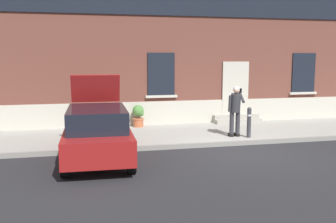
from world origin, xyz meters
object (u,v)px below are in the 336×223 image
Objects in this scene: bollard_near_person at (249,121)px; planter_terracotta at (138,115)px; hatchback_car_red at (97,132)px; planter_cream at (88,119)px; person_on_phone at (235,108)px.

bollard_near_person is 1.22× the size of planter_terracotta.
hatchback_car_red is 5.29m from bollard_near_person.
planter_cream is (-5.28, 2.52, -0.11)m from bollard_near_person.
bollard_near_person reaches higher than planter_cream.
person_on_phone is at bearing 148.86° from bollard_near_person.
planter_terracotta is (-2.94, 2.65, -0.55)m from person_on_phone.
planter_terracotta is at bearing 10.71° from planter_cream.
hatchback_car_red is at bearing -87.76° from planter_cream.
planter_cream is (-0.15, 3.80, -0.19)m from hatchback_car_red.
hatchback_car_red is 3.81m from planter_cream.
hatchback_car_red is 4.98m from person_on_phone.
planter_terracotta is (1.93, 0.37, 0.00)m from planter_cream.
hatchback_car_red is at bearing -166.06° from bollard_near_person.
planter_cream is at bearing 92.24° from hatchback_car_red.
person_on_phone reaches higher than planter_terracotta.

